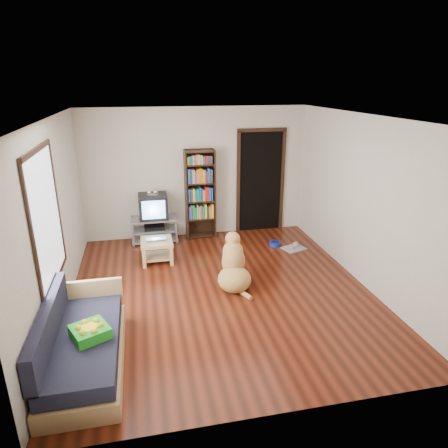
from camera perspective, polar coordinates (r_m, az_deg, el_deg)
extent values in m
plane|color=#5A1F0F|center=(6.26, -0.44, -9.45)|extent=(5.00, 5.00, 0.00)
plane|color=white|center=(5.48, -0.51, 15.00)|extent=(5.00, 5.00, 0.00)
plane|color=beige|center=(8.12, -4.00, 7.24)|extent=(4.50, 0.00, 4.50)
plane|color=beige|center=(3.52, 7.77, -10.36)|extent=(4.50, 0.00, 4.50)
plane|color=beige|center=(5.76, -23.00, 0.38)|extent=(0.00, 5.00, 5.00)
plane|color=beige|center=(6.55, 19.25, 3.08)|extent=(0.00, 5.00, 5.00)
cube|color=#269B1C|center=(4.73, -18.60, -14.40)|extent=(0.49, 0.49, 0.12)
imported|color=silver|center=(7.12, -9.62, -2.30)|extent=(0.37, 0.25, 0.03)
cylinder|color=navy|center=(7.91, 7.29, -2.80)|extent=(0.22, 0.22, 0.08)
cube|color=#9B9B9B|center=(7.81, 9.96, -3.46)|extent=(0.48, 0.43, 0.03)
cube|color=white|center=(5.23, -24.06, 0.67)|extent=(0.02, 1.30, 1.60)
cube|color=black|center=(5.04, -25.31, 9.51)|extent=(0.03, 1.42, 0.06)
cube|color=black|center=(5.53, -22.83, -7.38)|extent=(0.03, 1.42, 0.06)
cube|color=black|center=(4.58, -25.64, -2.13)|extent=(0.03, 0.06, 1.70)
cube|color=black|center=(5.88, -22.74, 2.86)|extent=(0.03, 0.06, 1.70)
cube|color=black|center=(8.45, 5.20, 5.96)|extent=(0.90, 0.02, 2.10)
cube|color=black|center=(8.31, 2.04, 5.79)|extent=(0.07, 0.05, 2.14)
cube|color=black|center=(8.59, 8.31, 6.05)|extent=(0.07, 0.05, 2.14)
cube|color=black|center=(8.25, 5.47, 13.24)|extent=(1.03, 0.05, 0.07)
cube|color=#99999E|center=(8.03, -9.98, 0.75)|extent=(0.90, 0.45, 0.04)
cube|color=#99999E|center=(8.11, -9.88, -0.78)|extent=(0.86, 0.42, 0.03)
cube|color=#99999E|center=(8.18, -9.81, -2.03)|extent=(0.90, 0.45, 0.04)
cylinder|color=#99999E|center=(7.92, -12.85, -1.49)|extent=(0.04, 0.04, 0.50)
cylinder|color=#99999E|center=(7.94, -6.80, -1.06)|extent=(0.04, 0.04, 0.50)
cylinder|color=#99999E|center=(8.30, -12.84, -0.51)|extent=(0.04, 0.04, 0.50)
cylinder|color=#99999E|center=(8.32, -7.06, -0.10)|extent=(0.04, 0.04, 0.50)
cube|color=black|center=(8.09, -9.91, -0.45)|extent=(0.40, 0.30, 0.07)
cube|color=black|center=(7.95, -10.09, 2.53)|extent=(0.55, 0.48, 0.48)
cube|color=black|center=(8.14, -10.15, 2.93)|extent=(0.40, 0.14, 0.36)
cube|color=#8CBFF2|center=(7.72, -10.01, 2.00)|extent=(0.44, 0.02, 0.36)
cube|color=silver|center=(7.83, -10.18, 4.17)|extent=(0.20, 0.07, 0.02)
sphere|color=silver|center=(7.82, -10.64, 4.45)|extent=(0.09, 0.09, 0.09)
sphere|color=silver|center=(7.82, -9.76, 4.51)|extent=(0.09, 0.09, 0.09)
cube|color=black|center=(8.04, -5.44, 4.12)|extent=(0.03, 0.30, 1.80)
cube|color=black|center=(8.12, -1.43, 4.36)|extent=(0.03, 0.30, 1.80)
cube|color=black|center=(8.20, -3.57, 4.50)|extent=(0.60, 0.02, 1.80)
cube|color=black|center=(8.35, -3.30, -1.52)|extent=(0.56, 0.28, 0.02)
cube|color=black|center=(8.22, -3.35, 0.88)|extent=(0.56, 0.28, 0.03)
cube|color=black|center=(8.11, -3.41, 3.36)|extent=(0.56, 0.28, 0.02)
cube|color=black|center=(8.01, -3.46, 5.90)|extent=(0.56, 0.28, 0.02)
cube|color=black|center=(7.93, -3.51, 8.49)|extent=(0.56, 0.28, 0.02)
cube|color=black|center=(7.88, -3.55, 10.35)|extent=(0.56, 0.28, 0.02)
cube|color=tan|center=(4.99, -19.02, -17.69)|extent=(0.80, 1.80, 0.22)
cube|color=#1E1E2D|center=(4.86, -19.32, -15.62)|extent=(0.74, 1.74, 0.18)
cube|color=#1E1E2D|center=(4.78, -23.83, -13.04)|extent=(0.12, 1.74, 0.40)
cube|color=tan|center=(5.50, -18.52, -9.04)|extent=(0.80, 0.06, 0.30)
cube|color=tan|center=(7.16, -9.62, -2.54)|extent=(0.55, 0.55, 0.06)
cube|color=tan|center=(7.27, -9.50, -4.51)|extent=(0.45, 0.45, 0.03)
cube|color=tan|center=(7.02, -11.35, -4.90)|extent=(0.06, 0.06, 0.34)
cube|color=tan|center=(7.04, -7.51, -4.63)|extent=(0.06, 0.06, 0.34)
cube|color=tan|center=(7.46, -11.42, -3.42)|extent=(0.06, 0.06, 0.34)
cube|color=tan|center=(7.47, -7.82, -3.16)|extent=(0.06, 0.06, 0.34)
ellipsoid|color=#C5824B|center=(6.24, 1.51, -7.91)|extent=(0.60, 0.63, 0.38)
ellipsoid|color=#C5814B|center=(6.33, 1.36, -5.35)|extent=(0.43, 0.46, 0.51)
ellipsoid|color=tan|center=(6.37, 1.29, -3.95)|extent=(0.37, 0.34, 0.36)
ellipsoid|color=tan|center=(6.35, 1.25, -2.11)|extent=(0.27, 0.29, 0.22)
ellipsoid|color=#D5A951|center=(6.47, 1.16, -1.92)|extent=(0.13, 0.21, 0.09)
sphere|color=black|center=(6.56, 1.09, -1.62)|extent=(0.05, 0.05, 0.05)
ellipsoid|color=#B67C46|center=(6.31, 0.49, -2.36)|extent=(0.07, 0.08, 0.15)
ellipsoid|color=#B77B46|center=(6.32, 2.07, -2.32)|extent=(0.07, 0.08, 0.15)
cylinder|color=#CE854F|center=(6.58, 0.49, -5.91)|extent=(0.10, 0.14, 0.42)
cylinder|color=tan|center=(6.59, 1.89, -5.87)|extent=(0.10, 0.14, 0.42)
sphere|color=tan|center=(6.70, 0.45, -7.13)|extent=(0.11, 0.11, 0.11)
sphere|color=tan|center=(6.72, 1.83, -7.09)|extent=(0.11, 0.11, 0.11)
cylinder|color=tan|center=(6.11, 2.87, -9.92)|extent=(0.20, 0.36, 0.08)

